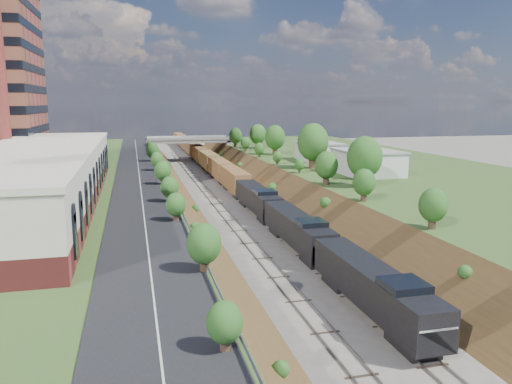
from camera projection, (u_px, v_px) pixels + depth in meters
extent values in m
plane|color=#6B665B|center=(394.00, 367.00, 33.44)|extent=(400.00, 400.00, 0.00)
cube|color=#3B5B25|center=(31.00, 194.00, 82.48)|extent=(44.00, 180.00, 5.00)
cube|color=#3B5B25|center=(392.00, 180.00, 98.11)|extent=(44.00, 180.00, 5.00)
cube|color=brown|center=(166.00, 203.00, 88.14)|extent=(10.00, 180.00, 10.00)
cube|color=brown|center=(285.00, 197.00, 93.35)|extent=(10.00, 180.00, 10.00)
cube|color=gray|center=(213.00, 200.00, 90.11)|extent=(1.58, 180.00, 0.18)
cube|color=gray|center=(242.00, 199.00, 91.34)|extent=(1.58, 180.00, 0.18)
cube|color=black|center=(139.00, 175.00, 86.17)|extent=(8.00, 180.00, 0.10)
cube|color=#99999E|center=(163.00, 172.00, 87.06)|extent=(0.06, 171.00, 0.30)
cube|color=maroon|center=(39.00, 195.00, 62.01)|extent=(14.00, 62.00, 2.20)
cube|color=beige|center=(37.00, 169.00, 61.44)|extent=(14.00, 62.00, 4.30)
cube|color=beige|center=(35.00, 150.00, 61.01)|extent=(14.30, 62.30, 0.50)
cube|color=gray|center=(150.00, 152.00, 146.68)|extent=(1.50, 8.00, 6.20)
cube|color=gray|center=(227.00, 150.00, 152.13)|extent=(1.50, 8.00, 6.20)
cube|color=gray|center=(189.00, 141.00, 148.86)|extent=(24.00, 8.00, 1.00)
cube|color=gray|center=(190.00, 139.00, 144.89)|extent=(24.00, 0.30, 0.80)
cube|color=gray|center=(187.00, 137.00, 152.54)|extent=(24.00, 0.30, 0.80)
cube|color=silver|center=(367.00, 163.00, 87.42)|extent=(9.00, 12.00, 4.00)
cube|color=silver|center=(319.00, 152.00, 108.35)|extent=(8.00, 10.00, 3.60)
cylinder|color=#473323|center=(364.00, 178.00, 74.54)|extent=(1.30, 1.30, 2.62)
ellipsoid|color=#225E21|center=(365.00, 157.00, 73.98)|extent=(5.25, 5.25, 6.30)
cylinder|color=#473323|center=(185.00, 226.00, 48.75)|extent=(0.66, 0.66, 1.22)
ellipsoid|color=#225E21|center=(184.00, 211.00, 48.48)|extent=(2.45, 2.45, 2.94)
cube|color=black|center=(412.00, 342.00, 35.95)|extent=(2.40, 4.00, 0.90)
cube|color=black|center=(372.00, 285.00, 41.72)|extent=(3.14, 18.83, 3.09)
cube|color=black|center=(425.00, 334.00, 34.28)|extent=(2.89, 3.00, 1.80)
cube|color=silver|center=(426.00, 321.00, 34.10)|extent=(2.89, 3.00, 0.15)
cube|color=black|center=(404.00, 287.00, 36.73)|extent=(3.07, 3.10, 0.90)
cube|color=black|center=(297.00, 228.00, 60.66)|extent=(3.14, 18.83, 3.09)
cube|color=black|center=(257.00, 198.00, 79.59)|extent=(3.14, 18.83, 3.09)
cube|color=brown|center=(196.00, 151.00, 153.23)|extent=(3.14, 133.50, 3.77)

